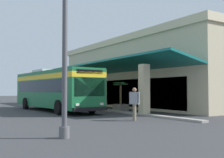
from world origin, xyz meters
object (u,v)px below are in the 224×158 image
object	(u,v)px
transit_bus	(54,88)
pedestrian	(134,102)
potted_palm	(121,104)
lot_light_pole	(65,20)

from	to	relation	value
transit_bus	pedestrian	distance (m)	9.28
transit_bus	pedestrian	bearing A→B (deg)	7.28
transit_bus	potted_palm	world-z (taller)	transit_bus
transit_bus	pedestrian	xyz separation A→B (m)	(9.17, 1.17, -0.84)
pedestrian	lot_light_pole	distance (m)	6.97
pedestrian	potted_palm	world-z (taller)	potted_palm
potted_palm	transit_bus	bearing A→B (deg)	-120.17
potted_palm	pedestrian	bearing A→B (deg)	-27.80
potted_palm	lot_light_pole	bearing A→B (deg)	-42.12
pedestrian	lot_light_pole	bearing A→B (deg)	-59.02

